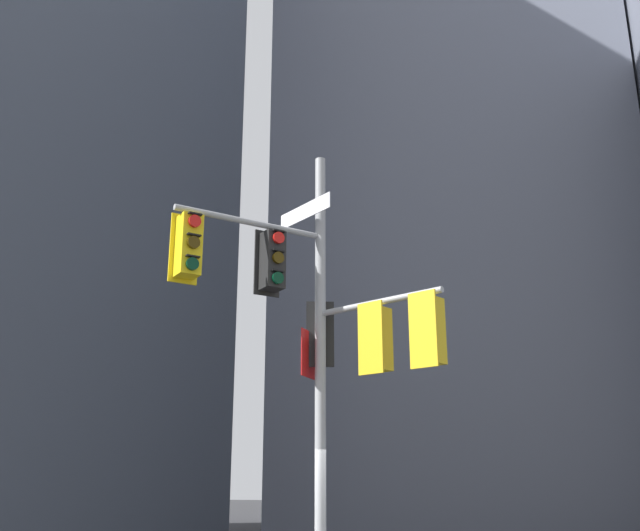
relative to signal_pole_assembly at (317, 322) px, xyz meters
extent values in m
cube|color=slate|center=(1.44, 24.65, 17.93)|extent=(15.62, 15.62, 44.88)
cylinder|color=#9EA0A3|center=(-0.07, 0.55, -0.67)|extent=(0.19, 0.19, 7.67)
cylinder|color=#9EA0A3|center=(-1.02, -0.43, 1.65)|extent=(1.97, 2.03, 0.10)
cylinder|color=#9EA0A3|center=(1.01, -0.04, 0.25)|extent=(2.21, 1.27, 0.10)
cube|color=black|center=(-0.87, 0.00, 1.05)|extent=(0.36, 0.37, 1.14)
cube|color=black|center=(-0.73, -0.14, 1.05)|extent=(0.48, 0.48, 1.00)
cylinder|color=red|center=(-0.59, -0.28, 1.40)|extent=(0.18, 0.19, 0.20)
cube|color=black|center=(-0.59, -0.28, 1.52)|extent=(0.20, 0.21, 0.02)
cylinder|color=#3C2C06|center=(-0.59, -0.28, 1.05)|extent=(0.18, 0.19, 0.20)
cube|color=black|center=(-0.59, -0.28, 1.17)|extent=(0.20, 0.21, 0.02)
cylinder|color=#06311C|center=(-0.59, -0.28, 0.70)|extent=(0.18, 0.19, 0.20)
cube|color=black|center=(-0.59, -0.28, 0.82)|extent=(0.20, 0.21, 0.02)
cube|color=yellow|center=(-1.91, -1.08, 1.05)|extent=(0.36, 0.37, 1.14)
cube|color=yellow|center=(-1.78, -1.21, 1.05)|extent=(0.48, 0.48, 1.00)
cylinder|color=red|center=(-1.64, -1.35, 1.40)|extent=(0.18, 0.19, 0.20)
cube|color=black|center=(-1.63, -1.35, 1.52)|extent=(0.20, 0.21, 0.02)
cylinder|color=#3C2C06|center=(-1.64, -1.35, 1.05)|extent=(0.18, 0.19, 0.20)
cube|color=black|center=(-1.63, -1.35, 1.17)|extent=(0.20, 0.21, 0.02)
cylinder|color=#06311C|center=(-1.64, -1.35, 0.70)|extent=(0.18, 0.19, 0.20)
cube|color=black|center=(-1.63, -1.35, 0.82)|extent=(0.20, 0.21, 0.02)
cube|color=gold|center=(0.92, -0.21, -0.35)|extent=(0.44, 0.26, 1.14)
cube|color=gold|center=(1.01, -0.04, -0.35)|extent=(0.46, 0.46, 1.00)
cylinder|color=#360605|center=(1.11, 0.13, 0.00)|extent=(0.20, 0.15, 0.20)
cube|color=black|center=(1.11, 0.14, 0.12)|extent=(0.23, 0.17, 0.02)
cylinder|color=yellow|center=(1.11, 0.13, -0.35)|extent=(0.20, 0.15, 0.20)
cube|color=black|center=(1.11, 0.14, -0.23)|extent=(0.23, 0.17, 0.02)
cylinder|color=#06311C|center=(1.11, 0.13, -0.70)|extent=(0.20, 0.15, 0.20)
cube|color=black|center=(1.11, 0.14, -0.58)|extent=(0.23, 0.17, 0.02)
cube|color=gold|center=(1.79, -0.68, -0.35)|extent=(0.44, 0.26, 1.14)
cube|color=gold|center=(1.88, -0.52, -0.35)|extent=(0.46, 0.46, 1.00)
cylinder|color=#360605|center=(1.97, -0.34, 0.00)|extent=(0.20, 0.15, 0.20)
cube|color=black|center=(1.98, -0.34, 0.12)|extent=(0.23, 0.17, 0.02)
cylinder|color=#3C2C06|center=(1.97, -0.34, -0.35)|extent=(0.20, 0.15, 0.20)
cube|color=black|center=(1.98, -0.34, -0.23)|extent=(0.23, 0.17, 0.02)
cylinder|color=#19C672|center=(1.97, -0.34, -0.70)|extent=(0.20, 0.15, 0.20)
cube|color=black|center=(1.98, -0.34, -0.58)|extent=(0.23, 0.17, 0.02)
cube|color=black|center=(-0.10, 0.65, -0.07)|extent=(0.47, 0.16, 1.14)
cube|color=black|center=(-0.15, 0.83, -0.07)|extent=(0.42, 0.42, 1.00)
cylinder|color=#360605|center=(-0.21, 1.02, 0.28)|extent=(0.21, 0.11, 0.20)
cube|color=black|center=(-0.21, 1.03, 0.40)|extent=(0.23, 0.13, 0.02)
cylinder|color=yellow|center=(-0.21, 1.02, -0.07)|extent=(0.21, 0.11, 0.20)
cube|color=black|center=(-0.21, 1.03, 0.05)|extent=(0.23, 0.13, 0.02)
cylinder|color=#06311C|center=(-0.21, 1.02, -0.42)|extent=(0.21, 0.11, 0.20)
cube|color=black|center=(-0.21, 1.03, -0.30)|extent=(0.23, 0.13, 0.02)
cube|color=white|center=(-0.29, 0.28, 2.05)|extent=(1.14, 0.93, 0.28)
cube|color=#19479E|center=(-0.29, 0.28, 2.05)|extent=(1.10, 0.91, 0.24)
cube|color=red|center=(-0.29, 0.57, -0.43)|extent=(0.09, 0.64, 0.80)
cube|color=white|center=(-0.29, 0.57, -0.43)|extent=(0.08, 0.60, 0.76)
camera|label=1|loc=(2.72, -11.02, -2.46)|focal=39.81mm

